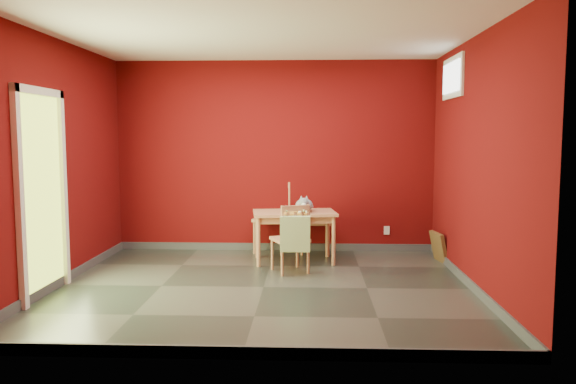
{
  "coord_description": "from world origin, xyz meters",
  "views": [
    {
      "loc": [
        0.51,
        -5.97,
        1.65
      ],
      "look_at": [
        0.25,
        0.45,
        1.0
      ],
      "focal_mm": 35.0,
      "sensor_mm": 36.0,
      "label": 1
    }
  ],
  "objects_px": {
    "chair_far_left": "(273,216)",
    "picture_frame": "(439,247)",
    "dining_table": "(294,218)",
    "chair_near": "(291,238)",
    "cat": "(304,203)",
    "chair_far_right": "(315,219)",
    "tote_bag": "(295,234)"
  },
  "relations": [
    {
      "from": "chair_far_left",
      "to": "picture_frame",
      "type": "xyz_separation_m",
      "value": [
        2.21,
        -0.59,
        -0.31
      ]
    },
    {
      "from": "chair_far_right",
      "to": "cat",
      "type": "height_order",
      "value": "chair_far_right"
    },
    {
      "from": "dining_table",
      "to": "picture_frame",
      "type": "relative_size",
      "value": 2.79
    },
    {
      "from": "chair_near",
      "to": "picture_frame",
      "type": "height_order",
      "value": "chair_near"
    },
    {
      "from": "dining_table",
      "to": "chair_near",
      "type": "xyz_separation_m",
      "value": [
        -0.02,
        -0.59,
        -0.15
      ]
    },
    {
      "from": "chair_far_right",
      "to": "cat",
      "type": "distance_m",
      "value": 0.72
    },
    {
      "from": "chair_near",
      "to": "chair_far_right",
      "type": "bearing_deg",
      "value": 76.18
    },
    {
      "from": "chair_near",
      "to": "tote_bag",
      "type": "xyz_separation_m",
      "value": [
        0.05,
        -0.2,
        0.08
      ]
    },
    {
      "from": "chair_near",
      "to": "picture_frame",
      "type": "bearing_deg",
      "value": 18.93
    },
    {
      "from": "tote_bag",
      "to": "chair_far_right",
      "type": "bearing_deg",
      "value": 80.1
    },
    {
      "from": "chair_far_left",
      "to": "picture_frame",
      "type": "bearing_deg",
      "value": -15.03
    },
    {
      "from": "chair_far_left",
      "to": "cat",
      "type": "bearing_deg",
      "value": -55.53
    },
    {
      "from": "cat",
      "to": "tote_bag",
      "type": "bearing_deg",
      "value": -85.99
    },
    {
      "from": "chair_far_left",
      "to": "chair_near",
      "type": "xyz_separation_m",
      "value": [
        0.3,
        -1.25,
        -0.08
      ]
    },
    {
      "from": "cat",
      "to": "picture_frame",
      "type": "bearing_deg",
      "value": 12.79
    },
    {
      "from": "chair_far_left",
      "to": "picture_frame",
      "type": "height_order",
      "value": "chair_far_left"
    },
    {
      "from": "dining_table",
      "to": "chair_near",
      "type": "relative_size",
      "value": 1.35
    },
    {
      "from": "dining_table",
      "to": "chair_far_right",
      "type": "distance_m",
      "value": 0.7
    },
    {
      "from": "chair_near",
      "to": "picture_frame",
      "type": "distance_m",
      "value": 2.03
    },
    {
      "from": "tote_bag",
      "to": "cat",
      "type": "xyz_separation_m",
      "value": [
        0.09,
        0.79,
        0.27
      ]
    },
    {
      "from": "chair_far_left",
      "to": "cat",
      "type": "xyz_separation_m",
      "value": [
        0.45,
        -0.65,
        0.28
      ]
    },
    {
      "from": "dining_table",
      "to": "tote_bag",
      "type": "relative_size",
      "value": 2.34
    },
    {
      "from": "chair_near",
      "to": "tote_bag",
      "type": "relative_size",
      "value": 1.73
    },
    {
      "from": "chair_far_left",
      "to": "picture_frame",
      "type": "distance_m",
      "value": 2.31
    },
    {
      "from": "cat",
      "to": "picture_frame",
      "type": "distance_m",
      "value": 1.86
    },
    {
      "from": "dining_table",
      "to": "chair_far_right",
      "type": "xyz_separation_m",
      "value": [
        0.28,
        0.63,
        -0.11
      ]
    },
    {
      "from": "dining_table",
      "to": "picture_frame",
      "type": "height_order",
      "value": "dining_table"
    },
    {
      "from": "chair_near",
      "to": "cat",
      "type": "xyz_separation_m",
      "value": [
        0.15,
        0.59,
        0.35
      ]
    },
    {
      "from": "chair_far_right",
      "to": "picture_frame",
      "type": "xyz_separation_m",
      "value": [
        1.61,
        -0.57,
        -0.27
      ]
    },
    {
      "from": "dining_table",
      "to": "chair_far_left",
      "type": "bearing_deg",
      "value": 116.14
    },
    {
      "from": "chair_far_left",
      "to": "chair_far_right",
      "type": "relative_size",
      "value": 1.08
    },
    {
      "from": "tote_bag",
      "to": "chair_far_left",
      "type": "bearing_deg",
      "value": 103.78
    }
  ]
}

